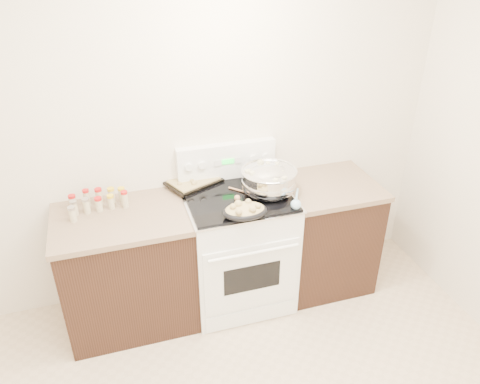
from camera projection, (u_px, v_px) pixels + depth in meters
name	position (u px, v px, depth m)	size (l,w,h in m)	color
room_shell	(259.00, 215.00, 1.72)	(4.10, 3.60, 2.75)	silver
counter_left	(129.00, 269.00, 3.39)	(0.93, 0.67, 0.92)	black
counter_right	(324.00, 233.00, 3.79)	(0.73, 0.67, 0.92)	black
kitchen_range	(238.00, 246.00, 3.59)	(0.78, 0.73, 1.22)	white
mixing_bowl	(269.00, 181.00, 3.36)	(0.48, 0.48, 0.24)	silver
roasting_pan	(245.00, 210.00, 3.09)	(0.32, 0.23, 0.11)	black
baking_sheet	(194.00, 181.00, 3.52)	(0.46, 0.40, 0.06)	black
wooden_spoon	(240.00, 196.00, 3.34)	(0.19, 0.20, 0.04)	tan
blue_ladle	(296.00, 203.00, 3.21)	(0.14, 0.24, 0.09)	#93C0DC
spice_jars	(96.00, 201.00, 3.22)	(0.40, 0.23, 0.13)	#BFB28C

